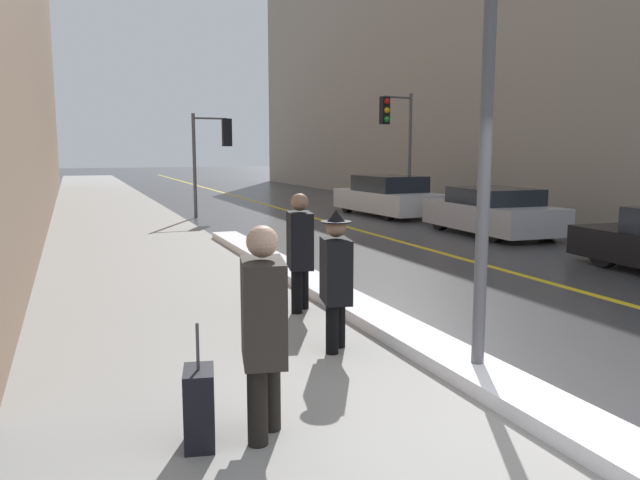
% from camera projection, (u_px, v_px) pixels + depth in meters
% --- Properties ---
extents(ground_plane, '(160.00, 160.00, 0.00)m').
position_uv_depth(ground_plane, '(569.00, 448.00, 4.62)').
color(ground_plane, '#38383A').
extents(sidewalk_slab, '(4.00, 80.00, 0.01)m').
position_uv_depth(sidewalk_slab, '(125.00, 228.00, 17.69)').
color(sidewalk_slab, gray).
rests_on(sidewalk_slab, ground).
extents(road_centre_stripe, '(0.16, 80.00, 0.00)m').
position_uv_depth(road_centre_stripe, '(321.00, 220.00, 19.88)').
color(road_centre_stripe, gold).
rests_on(road_centre_stripe, ground).
extents(snow_bank_curb, '(0.61, 12.98, 0.16)m').
position_uv_depth(snow_bank_curb, '(318.00, 286.00, 9.78)').
color(snow_bank_curb, white).
rests_on(snow_bank_curb, ground).
extents(building_facade_right, '(6.00, 36.00, 12.72)m').
position_uv_depth(building_facade_right, '(446.00, 59.00, 28.71)').
color(building_facade_right, gray).
rests_on(building_facade_right, ground).
extents(lamp_post, '(0.28, 0.28, 4.47)m').
position_uv_depth(lamp_post, '(487.00, 93.00, 5.66)').
color(lamp_post, '#515156').
rests_on(lamp_post, ground).
extents(traffic_light_near, '(1.31, 0.32, 3.37)m').
position_uv_depth(traffic_light_near, '(215.00, 143.00, 20.42)').
color(traffic_light_near, '#515156').
rests_on(traffic_light_near, ground).
extents(traffic_light_far, '(1.30, 0.45, 4.10)m').
position_uv_depth(traffic_light_far, '(395.00, 127.00, 20.86)').
color(traffic_light_far, '#515156').
rests_on(traffic_light_far, ground).
extents(pedestrian_in_glasses, '(0.42, 0.77, 1.65)m').
position_uv_depth(pedestrian_in_glasses, '(263.00, 322.00, 4.67)').
color(pedestrian_in_glasses, black).
rests_on(pedestrian_in_glasses, ground).
extents(pedestrian_with_shoulder_bag, '(0.38, 0.71, 1.56)m').
position_uv_depth(pedestrian_with_shoulder_bag, '(336.00, 275.00, 6.76)').
color(pedestrian_with_shoulder_bag, black).
rests_on(pedestrian_with_shoulder_bag, ground).
extents(pedestrian_trailing, '(0.41, 0.58, 1.62)m').
position_uv_depth(pedestrian_trailing, '(300.00, 247.00, 8.42)').
color(pedestrian_trailing, black).
rests_on(pedestrian_trailing, ground).
extents(parked_car_silver, '(1.95, 4.18, 1.23)m').
position_uv_depth(parked_car_silver, '(492.00, 212.00, 16.33)').
color(parked_car_silver, '#B2B2B7').
rests_on(parked_car_silver, ground).
extents(parked_car_white, '(2.11, 4.63, 1.35)m').
position_uv_depth(parked_car_white, '(388.00, 197.00, 21.22)').
color(parked_car_white, silver).
rests_on(parked_car_white, ground).
extents(rolling_suitcase, '(0.29, 0.40, 0.95)m').
position_uv_depth(rolling_suitcase, '(199.00, 408.00, 4.61)').
color(rolling_suitcase, black).
rests_on(rolling_suitcase, ground).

